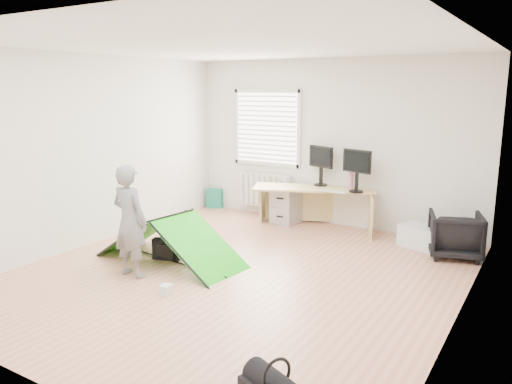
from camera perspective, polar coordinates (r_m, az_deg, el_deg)
The scene contains 17 objects.
ground at distance 6.20m, azimuth -1.96°, elevation -9.28°, with size 5.50×5.50×0.00m, color tan.
back_wall at distance 8.26m, azimuth 8.60°, elevation 5.56°, with size 5.00×0.02×2.70m, color silver.
window at distance 8.75m, azimuth 1.23°, elevation 7.35°, with size 1.20×0.06×1.20m, color silver.
radiator at distance 8.87m, azimuth 1.06°, elevation 0.22°, with size 1.00×0.12×0.60m, color silver.
desk at distance 8.16m, azimuth 6.58°, elevation -1.73°, with size 1.94×0.62×0.66m, color tan.
filing_cabinet at distance 8.41m, azimuth 3.68°, elevation -1.39°, with size 0.40×0.54×0.63m, color #A4A7AA.
monitor_left at distance 8.20m, azimuth 7.45°, elevation 2.38°, with size 0.50×0.11×0.48m, color black.
monitor_right at distance 7.77m, azimuth 11.45°, elevation 1.73°, with size 0.50×0.11×0.48m, color black.
keyboard at distance 7.76m, azimuth 8.84°, elevation 0.08°, with size 0.42×0.14×0.02m, color beige.
thermos at distance 7.96m, azimuth 10.83°, elevation 1.24°, with size 0.08×0.08×0.28m, color #BC697D.
office_chair at distance 7.20m, azimuth 21.81°, elevation -4.56°, with size 0.65×0.67×0.61m, color black.
person at distance 6.10m, azimuth -14.22°, elevation -3.25°, with size 0.50×0.33×1.36m, color slate.
kite at distance 6.60m, azimuth -9.85°, elevation -5.31°, with size 1.98×0.86×0.61m, color #19B210, non-canonical shape.
storage_crate at distance 7.52m, azimuth 18.37°, elevation -4.83°, with size 0.56×0.39×0.31m, color silver.
tote_bag at distance 9.48m, azimuth -4.78°, elevation -0.72°, with size 0.30×0.13×0.36m, color #1C8669.
laptop_bag at distance 6.74m, azimuth -10.17°, elevation -6.45°, with size 0.38×0.11×0.28m, color black.
white_box at distance 5.67m, azimuth -10.24°, elevation -10.95°, with size 0.11×0.11×0.11m, color silver.
Camera 1 is at (3.20, -4.82, 2.23)m, focal length 35.00 mm.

